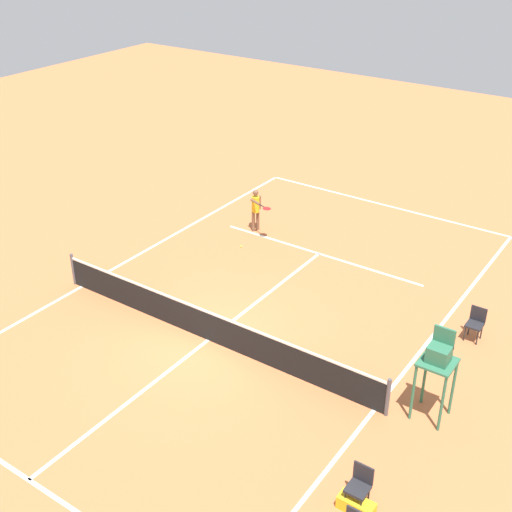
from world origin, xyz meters
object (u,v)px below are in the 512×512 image
(courtside_chair_near, at_px, (360,485))
(equipment_bag, at_px, (356,506))
(tennis_ball, at_px, (241,246))
(umpire_chair, at_px, (438,361))
(player_serving, at_px, (256,207))
(courtside_chair_mid, at_px, (476,322))

(courtside_chair_near, xyz_separation_m, equipment_bag, (-0.05, 0.19, -0.38))
(tennis_ball, relative_size, umpire_chair, 0.03)
(player_serving, xyz_separation_m, tennis_ball, (-0.31, 1.37, -0.91))
(tennis_ball, distance_m, umpire_chair, 9.91)
(umpire_chair, height_order, courtside_chair_mid, umpire_chair)
(player_serving, distance_m, tennis_ball, 1.68)
(umpire_chair, relative_size, courtside_chair_near, 2.54)
(player_serving, bearing_deg, tennis_ball, 32.98)
(player_serving, distance_m, courtside_chair_near, 12.73)
(umpire_chair, bearing_deg, courtside_chair_near, 86.57)
(player_serving, bearing_deg, courtside_chair_mid, 96.50)
(tennis_ball, xyz_separation_m, umpire_chair, (-8.71, 4.45, 1.57))
(tennis_ball, xyz_separation_m, courtside_chair_near, (-8.51, 7.78, 0.50))
(umpire_chair, bearing_deg, equipment_bag, 87.62)
(umpire_chair, bearing_deg, tennis_ball, -27.03)
(courtside_chair_near, bearing_deg, courtside_chair_mid, -90.00)
(player_serving, xyz_separation_m, umpire_chair, (-9.03, 5.82, 0.66))
(umpire_chair, distance_m, courtside_chair_near, 3.51)
(tennis_ball, bearing_deg, courtside_chair_mid, 174.88)
(umpire_chair, bearing_deg, courtside_chair_mid, -86.89)
(tennis_ball, relative_size, courtside_chair_near, 0.07)
(courtside_chair_near, relative_size, equipment_bag, 1.25)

